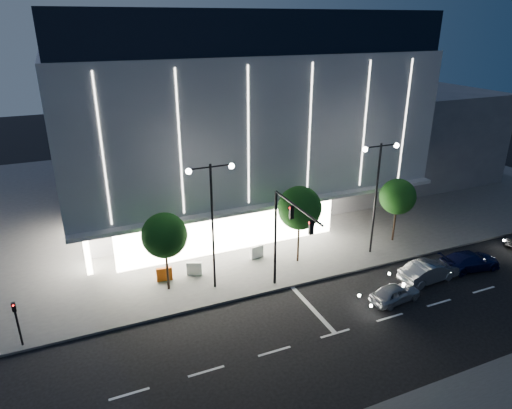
{
  "coord_description": "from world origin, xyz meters",
  "views": [
    {
      "loc": [
        -11.11,
        -20.06,
        17.24
      ],
      "look_at": [
        0.87,
        7.8,
        5.0
      ],
      "focal_mm": 32.0,
      "sensor_mm": 36.0,
      "label": 1
    }
  ],
  "objects_px": {
    "tree_mid": "(300,210)",
    "car_second": "(429,271)",
    "traffic_mast": "(286,228)",
    "tree_right": "(398,198)",
    "street_lamp_east": "(377,183)",
    "ped_signal_far": "(17,319)",
    "tree_left": "(165,238)",
    "car_lead": "(395,293)",
    "barrier_b": "(194,269)",
    "barrier_a": "(164,274)",
    "car_third": "(470,261)",
    "barrier_d": "(257,252)",
    "street_lamp_west": "(212,209)"
  },
  "relations": [
    {
      "from": "street_lamp_west",
      "to": "street_lamp_east",
      "type": "relative_size",
      "value": 1.0
    },
    {
      "from": "car_second",
      "to": "barrier_a",
      "type": "distance_m",
      "value": 18.76
    },
    {
      "from": "tree_mid",
      "to": "car_third",
      "type": "bearing_deg",
      "value": -27.81
    },
    {
      "from": "street_lamp_east",
      "to": "barrier_a",
      "type": "bearing_deg",
      "value": 172.2
    },
    {
      "from": "car_lead",
      "to": "barrier_b",
      "type": "xyz_separation_m",
      "value": [
        -11.27,
        8.27,
        0.02
      ]
    },
    {
      "from": "tree_right",
      "to": "car_third",
      "type": "distance_m",
      "value": 7.13
    },
    {
      "from": "tree_mid",
      "to": "barrier_a",
      "type": "height_order",
      "value": "tree_mid"
    },
    {
      "from": "tree_right",
      "to": "car_third",
      "type": "xyz_separation_m",
      "value": [
        2.27,
        -5.94,
        -3.21
      ]
    },
    {
      "from": "traffic_mast",
      "to": "ped_signal_far",
      "type": "xyz_separation_m",
      "value": [
        -16.0,
        1.16,
        -3.14
      ]
    },
    {
      "from": "ped_signal_far",
      "to": "barrier_d",
      "type": "xyz_separation_m",
      "value": [
        16.31,
        4.18,
        -1.24
      ]
    },
    {
      "from": "street_lamp_east",
      "to": "barrier_d",
      "type": "distance_m",
      "value": 10.53
    },
    {
      "from": "street_lamp_west",
      "to": "street_lamp_east",
      "type": "bearing_deg",
      "value": 0.0
    },
    {
      "from": "street_lamp_east",
      "to": "car_lead",
      "type": "distance_m",
      "value": 8.55
    },
    {
      "from": "car_second",
      "to": "car_third",
      "type": "xyz_separation_m",
      "value": [
        3.98,
        0.07,
        -0.07
      ]
    },
    {
      "from": "traffic_mast",
      "to": "tree_mid",
      "type": "bearing_deg",
      "value": 50.58
    },
    {
      "from": "traffic_mast",
      "to": "street_lamp_west",
      "type": "distance_m",
      "value": 4.89
    },
    {
      "from": "car_third",
      "to": "tree_left",
      "type": "bearing_deg",
      "value": 81.01
    },
    {
      "from": "street_lamp_west",
      "to": "barrier_b",
      "type": "height_order",
      "value": "street_lamp_west"
    },
    {
      "from": "traffic_mast",
      "to": "street_lamp_east",
      "type": "relative_size",
      "value": 0.79
    },
    {
      "from": "traffic_mast",
      "to": "tree_right",
      "type": "height_order",
      "value": "traffic_mast"
    },
    {
      "from": "street_lamp_west",
      "to": "car_third",
      "type": "xyz_separation_m",
      "value": [
        18.3,
        -4.92,
        -5.28
      ]
    },
    {
      "from": "street_lamp_west",
      "to": "tree_mid",
      "type": "distance_m",
      "value": 7.28
    },
    {
      "from": "tree_mid",
      "to": "car_third",
      "type": "height_order",
      "value": "tree_mid"
    },
    {
      "from": "car_second",
      "to": "barrier_a",
      "type": "height_order",
      "value": "car_second"
    },
    {
      "from": "tree_left",
      "to": "car_lead",
      "type": "height_order",
      "value": "tree_left"
    },
    {
      "from": "tree_mid",
      "to": "barrier_b",
      "type": "height_order",
      "value": "tree_mid"
    },
    {
      "from": "traffic_mast",
      "to": "car_lead",
      "type": "relative_size",
      "value": 1.92
    },
    {
      "from": "tree_left",
      "to": "car_lead",
      "type": "xyz_separation_m",
      "value": [
        13.39,
        -7.18,
        -3.41
      ]
    },
    {
      "from": "barrier_b",
      "to": "car_third",
      "type": "bearing_deg",
      "value": 2.6
    },
    {
      "from": "tree_mid",
      "to": "car_second",
      "type": "distance_m",
      "value": 10.1
    },
    {
      "from": "traffic_mast",
      "to": "barrier_b",
      "type": "bearing_deg",
      "value": 135.5
    },
    {
      "from": "ped_signal_far",
      "to": "barrier_d",
      "type": "relative_size",
      "value": 2.73
    },
    {
      "from": "street_lamp_east",
      "to": "ped_signal_far",
      "type": "xyz_separation_m",
      "value": [
        -25.0,
        -1.5,
        -4.07
      ]
    },
    {
      "from": "street_lamp_west",
      "to": "car_second",
      "type": "bearing_deg",
      "value": -19.22
    },
    {
      "from": "car_second",
      "to": "barrier_b",
      "type": "relative_size",
      "value": 4.13
    },
    {
      "from": "tree_mid",
      "to": "car_lead",
      "type": "distance_m",
      "value": 8.77
    },
    {
      "from": "traffic_mast",
      "to": "tree_left",
      "type": "distance_m",
      "value": 7.95
    },
    {
      "from": "traffic_mast",
      "to": "tree_mid",
      "type": "distance_m",
      "value": 4.82
    },
    {
      "from": "tree_right",
      "to": "car_lead",
      "type": "distance_m",
      "value": 9.68
    },
    {
      "from": "street_lamp_east",
      "to": "car_second",
      "type": "xyz_separation_m",
      "value": [
        1.31,
        -4.99,
        -5.21
      ]
    },
    {
      "from": "tree_left",
      "to": "barrier_a",
      "type": "bearing_deg",
      "value": 91.88
    },
    {
      "from": "street_lamp_east",
      "to": "ped_signal_far",
      "type": "distance_m",
      "value": 25.37
    },
    {
      "from": "car_lead",
      "to": "barrier_a",
      "type": "bearing_deg",
      "value": 51.86
    },
    {
      "from": "ped_signal_far",
      "to": "barrier_b",
      "type": "relative_size",
      "value": 2.73
    },
    {
      "from": "tree_left",
      "to": "car_second",
      "type": "xyz_separation_m",
      "value": [
        17.29,
        -6.01,
        -3.29
      ]
    },
    {
      "from": "car_second",
      "to": "barrier_b",
      "type": "bearing_deg",
      "value": 61.82
    },
    {
      "from": "traffic_mast",
      "to": "tree_right",
      "type": "xyz_separation_m",
      "value": [
        12.03,
        3.68,
        -1.14
      ]
    },
    {
      "from": "ped_signal_far",
      "to": "car_second",
      "type": "height_order",
      "value": "ped_signal_far"
    },
    {
      "from": "tree_left",
      "to": "barrier_a",
      "type": "height_order",
      "value": "tree_left"
    },
    {
      "from": "car_second",
      "to": "barrier_d",
      "type": "distance_m",
      "value": 12.6
    }
  ]
}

